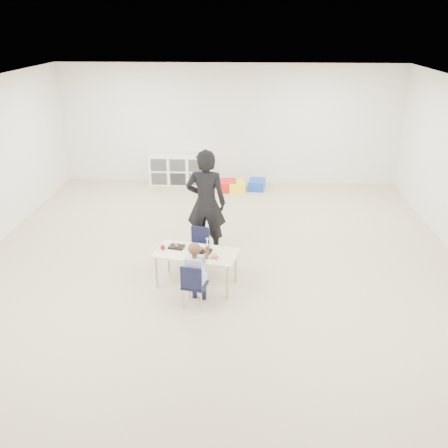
# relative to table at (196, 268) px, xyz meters

# --- Properties ---
(room) EXTENTS (9.00, 9.02, 2.80)m
(room) POSITION_rel_table_xyz_m (0.27, 0.48, 1.12)
(room) COLOR beige
(room) RESTS_ON ground
(table) EXTENTS (1.31, 0.85, 0.55)m
(table) POSITION_rel_table_xyz_m (0.00, 0.00, 0.00)
(table) COLOR #F7ECC6
(table) RESTS_ON ground
(chair_near) EXTENTS (0.38, 0.36, 0.66)m
(chair_near) POSITION_rel_table_xyz_m (0.03, -0.54, 0.05)
(chair_near) COLOR black
(chair_near) RESTS_ON ground
(chair_far) EXTENTS (0.38, 0.36, 0.66)m
(chair_far) POSITION_rel_table_xyz_m (-0.03, 0.54, 0.05)
(chair_far) COLOR black
(chair_far) RESTS_ON ground
(child) EXTENTS (0.53, 0.53, 1.05)m
(child) POSITION_rel_table_xyz_m (0.03, -0.54, 0.24)
(child) COLOR #B6C9F6
(child) RESTS_ON chair_near
(lunch_tray_near) EXTENTS (0.25, 0.20, 0.03)m
(lunch_tray_near) POSITION_rel_table_xyz_m (0.11, 0.01, 0.29)
(lunch_tray_near) COLOR black
(lunch_tray_near) RESTS_ON table
(lunch_tray_far) EXTENTS (0.25, 0.20, 0.03)m
(lunch_tray_far) POSITION_rel_table_xyz_m (-0.31, 0.13, 0.29)
(lunch_tray_far) COLOR black
(lunch_tray_far) RESTS_ON table
(milk_carton) EXTENTS (0.08, 0.08, 0.10)m
(milk_carton) POSITION_rel_table_xyz_m (-0.01, -0.12, 0.32)
(milk_carton) COLOR white
(milk_carton) RESTS_ON table
(bread_roll) EXTENTS (0.09, 0.09, 0.07)m
(bread_roll) POSITION_rel_table_xyz_m (0.28, -0.16, 0.31)
(bread_roll) COLOR tan
(bread_roll) RESTS_ON table
(apple_near) EXTENTS (0.07, 0.07, 0.07)m
(apple_near) POSITION_rel_table_xyz_m (-0.08, 0.07, 0.31)
(apple_near) COLOR maroon
(apple_near) RESTS_ON table
(apple_far) EXTENTS (0.07, 0.07, 0.07)m
(apple_far) POSITION_rel_table_xyz_m (-0.50, 0.07, 0.31)
(apple_far) COLOR maroon
(apple_far) RESTS_ON table
(cubby_shelf) EXTENTS (1.40, 0.40, 0.70)m
(cubby_shelf) POSITION_rel_table_xyz_m (-0.93, 4.76, 0.07)
(cubby_shelf) COLOR white
(cubby_shelf) RESTS_ON ground
(adult) EXTENTS (0.69, 0.48, 1.82)m
(adult) POSITION_rel_table_xyz_m (0.06, 1.08, 0.63)
(adult) COLOR black
(adult) RESTS_ON ground
(bin_red) EXTENTS (0.41, 0.50, 0.23)m
(bin_red) POSITION_rel_table_xyz_m (0.29, 4.34, -0.17)
(bin_red) COLOR red
(bin_red) RESTS_ON ground
(bin_yellow) EXTENTS (0.42, 0.51, 0.23)m
(bin_yellow) POSITION_rel_table_xyz_m (0.47, 4.32, -0.17)
(bin_yellow) COLOR yellow
(bin_yellow) RESTS_ON ground
(bin_blue) EXTENTS (0.42, 0.51, 0.23)m
(bin_blue) POSITION_rel_table_xyz_m (0.95, 4.46, -0.17)
(bin_blue) COLOR #1640A5
(bin_blue) RESTS_ON ground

